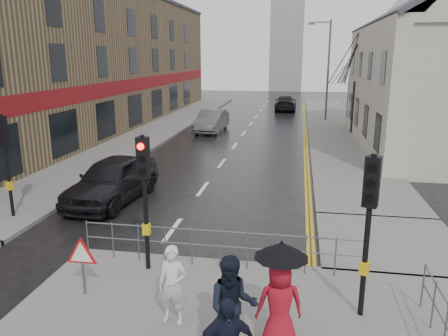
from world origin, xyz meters
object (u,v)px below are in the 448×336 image
at_px(car_parked, 112,180).
at_px(pedestrian_a, 173,285).
at_px(car_mid, 212,121).
at_px(pedestrian_with_umbrella, 280,293).
at_px(pedestrian_b, 233,307).

bearing_deg(car_parked, pedestrian_a, -53.17).
bearing_deg(car_mid, pedestrian_a, -77.54).
relative_size(pedestrian_with_umbrella, car_parked, 0.42).
relative_size(pedestrian_with_umbrella, car_mid, 0.44).
relative_size(pedestrian_a, pedestrian_with_umbrella, 0.77).
height_order(pedestrian_b, car_mid, pedestrian_b).
bearing_deg(pedestrian_a, car_mid, 103.10).
bearing_deg(car_parked, pedestrian_b, -49.04).
xyz_separation_m(pedestrian_b, car_mid, (-5.18, 24.00, -0.30)).
xyz_separation_m(pedestrian_b, pedestrian_with_umbrella, (0.80, 0.28, 0.19)).
bearing_deg(pedestrian_b, pedestrian_a, 137.68).
height_order(pedestrian_a, car_mid, pedestrian_a).
xyz_separation_m(pedestrian_a, car_parked, (-4.46, 7.27, -0.11)).
height_order(pedestrian_a, pedestrian_b, pedestrian_b).
bearing_deg(pedestrian_with_umbrella, car_parked, 130.24).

